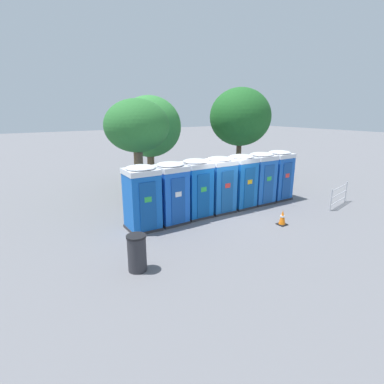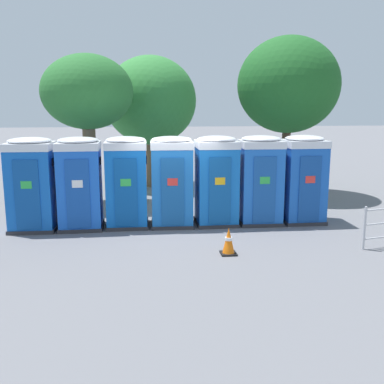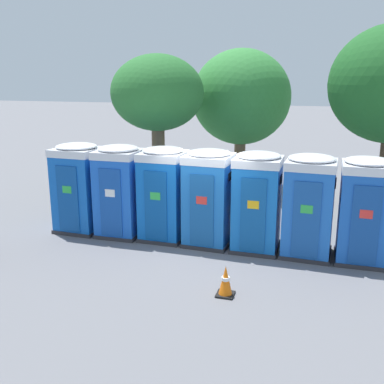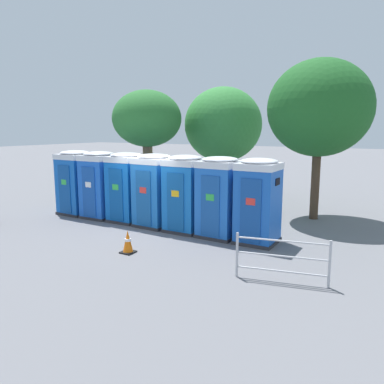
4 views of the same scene
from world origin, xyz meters
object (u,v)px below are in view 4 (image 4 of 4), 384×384
Objects in this scene: portapotty_4 at (185,193)px; event_barrier at (282,258)px; portapotty_0 at (76,182)px; portapotty_5 at (219,197)px; street_tree_2 at (223,125)px; portapotty_6 at (258,201)px; portapotty_1 at (100,184)px; portapotty_3 at (154,190)px; traffic_cone at (128,242)px; street_tree_1 at (147,120)px; portapotty_2 at (127,187)px; street_tree_0 at (319,109)px.

portapotty_4 reaches higher than event_barrier.
event_barrier is at bearing -15.69° from portapotty_0.
street_tree_2 is at bearing 114.88° from portapotty_5.
portapotty_5 is 1.27m from portapotty_6.
street_tree_2 is at bearing 71.15° from portapotty_1.
portapotty_3 reaches higher than traffic_cone.
portapotty_5 is at bearing 179.46° from portapotty_6.
street_tree_1 is (-6.38, 3.14, 2.48)m from portapotty_6.
portapotty_3 is 1.26× the size of event_barrier.
portapotty_3 and portapotty_5 have the same top height.
portapotty_1 is 1.26× the size of event_barrier.
portapotty_2 is 0.50× the size of street_tree_1.
street_tree_1 is at bearing 141.04° from portapotty_4.
portapotty_5 is at bearing -31.43° from street_tree_1.
portapotty_0 is 9.52m from event_barrier.
street_tree_2 is (0.88, 6.24, 2.27)m from portapotty_2.
portapotty_6 is 0.50× the size of street_tree_1.
portapotty_4 is 0.47× the size of street_tree_2.
portapotty_2 is 1.26× the size of event_barrier.
portapotty_4 is 3.97× the size of traffic_cone.
event_barrier is at bearing -57.17° from street_tree_2.
portapotty_5 is 6.48m from street_tree_1.
portapotty_4 is (1.27, -0.02, 0.00)m from portapotty_3.
street_tree_0 is at bearing 28.67° from portapotty_1.
traffic_cone is at bearing -49.88° from portapotty_2.
portapotty_3 and portapotty_6 have the same top height.
portapotty_2 is 7.56m from street_tree_0.
street_tree_1 is 2.51× the size of event_barrier.
portapotty_0 reaches higher than traffic_cone.
portapotty_1 is 1.00× the size of portapotty_5.
portapotty_4 is 1.00× the size of portapotty_5.
portapotty_0 is 1.27m from portapotty_1.
portapotty_6 is at bearing -0.38° from portapotty_1.
portapotty_6 is at bearing -0.80° from portapotty_3.
street_tree_1 is at bearing 129.81° from portapotty_3.
portapotty_4 is at bearing -75.23° from street_tree_2.
portapotty_4 is at bearing -130.36° from street_tree_0.
portapotty_2 is 3.79m from traffic_cone.
portapotty_4 is at bearing -0.19° from portapotty_0.
portapotty_5 is 3.83m from event_barrier.
street_tree_2 is (-5.00, 2.39, -0.55)m from street_tree_0.
portapotty_1 is 6.36m from portapotty_6.
traffic_cone is at bearing -117.85° from street_tree_0.
portapotty_1 and portapotty_5 have the same top height.
street_tree_0 is at bearing 49.64° from portapotty_4.
portapotty_6 is at bearing 44.73° from traffic_cone.
portapotty_6 is (2.54, -0.03, -0.00)m from portapotty_4.
portapotty_3 is 1.00× the size of portapotty_5.
portapotty_4 is 0.50× the size of street_tree_1.
street_tree_0 reaches higher than street_tree_2.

